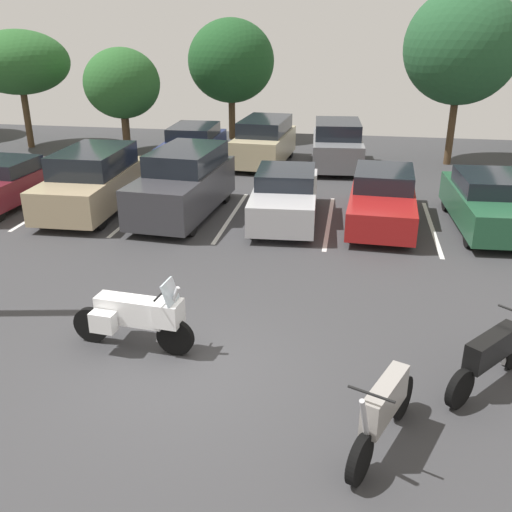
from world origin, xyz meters
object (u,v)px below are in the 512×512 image
car_far_grey (337,145)px  car_maroon (3,184)px  motorcycle_touring (136,316)px  car_green (491,203)px  motorcycle_second (383,411)px  car_far_navy (193,145)px  motorcycle_third (491,355)px  car_charcoal (184,184)px  car_tan (93,181)px  car_red (382,198)px  car_silver (285,196)px  car_far_champagne (264,141)px

car_far_grey → car_maroon: bearing=-145.6°
motorcycle_touring → car_maroon: size_ratio=0.54×
car_green → motorcycle_second: bearing=-108.5°
motorcycle_touring → car_green: size_ratio=0.50×
car_maroon → car_far_navy: size_ratio=0.90×
motorcycle_third → car_maroon: bearing=150.1°
car_maroon → car_charcoal: car_charcoal is taller
car_tan → car_red: size_ratio=0.99×
motorcycle_third → car_far_grey: bearing=101.8°
car_silver → car_charcoal: bearing=-179.6°
car_green → car_far_champagne: bearing=138.3°
motorcycle_third → car_far_navy: 16.91m
car_tan → car_green: size_ratio=1.05×
car_far_champagne → car_far_grey: 2.93m
motorcycle_touring → car_green: (7.49, 7.84, 0.09)m
car_maroon → car_far_navy: (4.33, 6.77, 0.05)m
motorcycle_third → car_charcoal: (-7.32, 7.68, 0.39)m
motorcycle_third → car_silver: (-4.26, 7.70, 0.15)m
motorcycle_touring → motorcycle_second: 4.64m
car_red → car_silver: bearing=-173.5°
car_far_navy → car_green: bearing=-31.6°
car_red → car_far_champagne: car_far_champagne is taller
car_red → car_maroon: bearing=-178.0°
car_maroon → car_charcoal: size_ratio=0.89×
car_tan → car_red: car_tan is taller
motorcycle_touring → car_tan: bearing=119.1°
car_far_champagne → motorcycle_third: bearing=-67.8°
car_far_champagne → car_red: bearing=-55.7°
car_red → car_far_grey: bearing=103.6°
car_far_champagne → car_green: bearing=-41.7°
motorcycle_second → motorcycle_third: 2.48m
car_tan → car_far_grey: bearing=43.9°
motorcycle_third → car_silver: car_silver is taller
motorcycle_third → car_far_champagne: bearing=112.2°
motorcycle_second → car_maroon: size_ratio=0.49×
car_red → motorcycle_touring: bearing=-119.8°
motorcycle_second → car_green: (3.25, 9.72, 0.16)m
motorcycle_touring → car_far_navy: size_ratio=0.49×
motorcycle_third → car_silver: bearing=119.0°
motorcycle_third → car_red: car_red is taller
motorcycle_second → car_red: (0.28, 9.78, 0.12)m
car_maroon → car_tan: bearing=1.7°
car_charcoal → car_far_navy: (-1.59, 6.70, -0.22)m
motorcycle_touring → car_charcoal: car_charcoal is taller
car_green → car_far_grey: car_far_grey is taller
car_green → car_far_grey: size_ratio=1.07×
motorcycle_second → car_far_champagne: size_ratio=0.47×
motorcycle_touring → car_far_navy: car_far_navy is taller
motorcycle_touring → car_green: car_green is taller
motorcycle_third → car_far_navy: car_far_navy is taller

